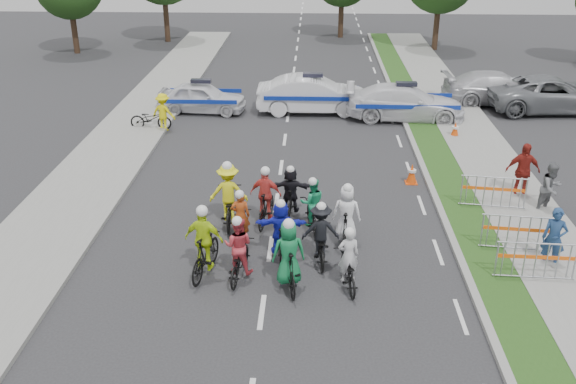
{
  "coord_description": "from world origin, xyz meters",
  "views": [
    {
      "loc": [
        1.11,
        -12.45,
        8.69
      ],
      "look_at": [
        0.43,
        4.41,
        1.1
      ],
      "focal_mm": 40.0,
      "sensor_mm": 36.0,
      "label": 1
    }
  ],
  "objects_px": {
    "spectator_2": "(523,171)",
    "cone_1": "(455,130)",
    "spectator_0": "(554,238)",
    "rider_10": "(229,200)",
    "barrier_1": "(518,234)",
    "barrier_0": "(535,263)",
    "cone_0": "(412,174)",
    "police_car_2": "(405,102)",
    "rider_0": "(348,267)",
    "rider_4": "(321,238)",
    "police_car_1": "(313,95)",
    "rider_5": "(281,233)",
    "rider_3": "(205,248)",
    "civilian_suv": "(552,94)",
    "spectator_1": "(551,188)",
    "rider_8": "(312,210)",
    "rider_6": "(241,226)",
    "rider_7": "(346,220)",
    "rider_11": "(290,194)",
    "rider_1": "(289,261)",
    "rider_9": "(266,202)",
    "parked_bike": "(151,119)",
    "rider_2": "(239,254)",
    "marshal_hiviz": "(163,112)",
    "police_car_0": "(202,97)"
  },
  "relations": [
    {
      "from": "rider_3",
      "to": "cone_1",
      "type": "height_order",
      "value": "rider_3"
    },
    {
      "from": "rider_3",
      "to": "police_car_2",
      "type": "relative_size",
      "value": 0.38
    },
    {
      "from": "cone_0",
      "to": "spectator_0",
      "type": "bearing_deg",
      "value": -62.02
    },
    {
      "from": "police_car_2",
      "to": "cone_1",
      "type": "height_order",
      "value": "police_car_2"
    },
    {
      "from": "rider_6",
      "to": "police_car_1",
      "type": "height_order",
      "value": "rider_6"
    },
    {
      "from": "rider_2",
      "to": "rider_11",
      "type": "xyz_separation_m",
      "value": [
        1.17,
        3.6,
        0.05
      ]
    },
    {
      "from": "cone_0",
      "to": "rider_5",
      "type": "bearing_deg",
      "value": -128.91
    },
    {
      "from": "police_car_1",
      "to": "parked_bike",
      "type": "relative_size",
      "value": 2.86
    },
    {
      "from": "rider_4",
      "to": "rider_6",
      "type": "distance_m",
      "value": 2.35
    },
    {
      "from": "barrier_0",
      "to": "rider_3",
      "type": "bearing_deg",
      "value": 179.66
    },
    {
      "from": "rider_1",
      "to": "rider_5",
      "type": "bearing_deg",
      "value": -90.94
    },
    {
      "from": "spectator_2",
      "to": "spectator_0",
      "type": "bearing_deg",
      "value": -95.79
    },
    {
      "from": "parked_bike",
      "to": "barrier_1",
      "type": "bearing_deg",
      "value": -126.63
    },
    {
      "from": "police_car_1",
      "to": "rider_10",
      "type": "bearing_deg",
      "value": 167.06
    },
    {
      "from": "rider_1",
      "to": "barrier_0",
      "type": "bearing_deg",
      "value": 173.35
    },
    {
      "from": "rider_10",
      "to": "police_car_1",
      "type": "height_order",
      "value": "rider_10"
    },
    {
      "from": "barrier_0",
      "to": "cone_0",
      "type": "xyz_separation_m",
      "value": [
        -2.2,
        6.2,
        -0.22
      ]
    },
    {
      "from": "rider_0",
      "to": "rider_4",
      "type": "height_order",
      "value": "rider_4"
    },
    {
      "from": "rider_4",
      "to": "rider_8",
      "type": "height_order",
      "value": "rider_4"
    },
    {
      "from": "rider_11",
      "to": "spectator_0",
      "type": "xyz_separation_m",
      "value": [
        6.9,
        -2.75,
        0.13
      ]
    },
    {
      "from": "rider_1",
      "to": "rider_3",
      "type": "xyz_separation_m",
      "value": [
        -2.15,
        0.53,
        0.01
      ]
    },
    {
      "from": "rider_10",
      "to": "police_car_2",
      "type": "relative_size",
      "value": 0.39
    },
    {
      "from": "rider_4",
      "to": "rider_7",
      "type": "xyz_separation_m",
      "value": [
        0.72,
        1.02,
        0.03
      ]
    },
    {
      "from": "police_car_1",
      "to": "police_car_2",
      "type": "xyz_separation_m",
      "value": [
        4.06,
        -0.82,
        -0.07
      ]
    },
    {
      "from": "rider_9",
      "to": "spectator_2",
      "type": "bearing_deg",
      "value": -154.81
    },
    {
      "from": "civilian_suv",
      "to": "spectator_1",
      "type": "bearing_deg",
      "value": 158.35
    },
    {
      "from": "police_car_1",
      "to": "rider_5",
      "type": "bearing_deg",
      "value": 175.68
    },
    {
      "from": "spectator_2",
      "to": "police_car_2",
      "type": "bearing_deg",
      "value": 108.21
    },
    {
      "from": "rider_0",
      "to": "rider_5",
      "type": "height_order",
      "value": "rider_5"
    },
    {
      "from": "spectator_1",
      "to": "rider_3",
      "type": "bearing_deg",
      "value": 169.57
    },
    {
      "from": "rider_10",
      "to": "police_car_2",
      "type": "distance_m",
      "value": 12.31
    },
    {
      "from": "police_car_2",
      "to": "parked_bike",
      "type": "height_order",
      "value": "police_car_2"
    },
    {
      "from": "spectator_0",
      "to": "cone_1",
      "type": "distance_m",
      "value": 10.15
    },
    {
      "from": "rider_10",
      "to": "spectator_0",
      "type": "xyz_separation_m",
      "value": [
        8.68,
        -2.12,
        0.06
      ]
    },
    {
      "from": "rider_0",
      "to": "rider_11",
      "type": "height_order",
      "value": "rider_0"
    },
    {
      "from": "rider_8",
      "to": "barrier_1",
      "type": "height_order",
      "value": "rider_8"
    },
    {
      "from": "barrier_1",
      "to": "cone_0",
      "type": "height_order",
      "value": "barrier_1"
    },
    {
      "from": "spectator_2",
      "to": "cone_1",
      "type": "height_order",
      "value": "spectator_2"
    },
    {
      "from": "rider_6",
      "to": "civilian_suv",
      "type": "xyz_separation_m",
      "value": [
        12.79,
        13.19,
        0.23
      ]
    },
    {
      "from": "rider_5",
      "to": "spectator_1",
      "type": "bearing_deg",
      "value": -160.59
    },
    {
      "from": "spectator_2",
      "to": "barrier_1",
      "type": "distance_m",
      "value": 3.86
    },
    {
      "from": "civilian_suv",
      "to": "marshal_hiviz",
      "type": "xyz_separation_m",
      "value": [
        -17.08,
        -3.43,
        -0.01
      ]
    },
    {
      "from": "rider_10",
      "to": "cone_1",
      "type": "bearing_deg",
      "value": -139.18
    },
    {
      "from": "police_car_0",
      "to": "barrier_0",
      "type": "xyz_separation_m",
      "value": [
        10.63,
        -14.08,
        -0.12
      ]
    },
    {
      "from": "rider_10",
      "to": "barrier_1",
      "type": "xyz_separation_m",
      "value": [
        8.01,
        -1.42,
        -0.22
      ]
    },
    {
      "from": "rider_3",
      "to": "barrier_1",
      "type": "distance_m",
      "value": 8.39
    },
    {
      "from": "marshal_hiviz",
      "to": "police_car_2",
      "type": "bearing_deg",
      "value": -151.38
    },
    {
      "from": "rider_8",
      "to": "cone_0",
      "type": "xyz_separation_m",
      "value": [
        3.36,
        3.61,
        -0.3
      ]
    },
    {
      "from": "rider_4",
      "to": "marshal_hiviz",
      "type": "bearing_deg",
      "value": -62.49
    },
    {
      "from": "rider_6",
      "to": "rider_1",
      "type": "bearing_deg",
      "value": 118.6
    }
  ]
}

